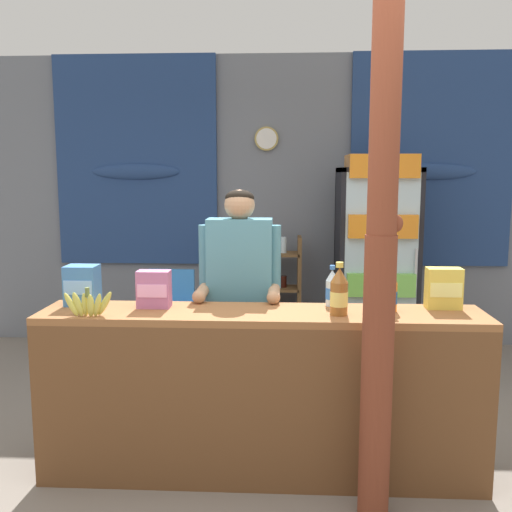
% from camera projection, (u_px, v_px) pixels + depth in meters
% --- Properties ---
extents(ground_plane, '(7.89, 7.89, 0.00)m').
position_uv_depth(ground_plane, '(257.00, 416.00, 4.04)').
color(ground_plane, slate).
extents(back_wall_curtained, '(5.75, 0.22, 2.85)m').
position_uv_depth(back_wall_curtained, '(268.00, 197.00, 5.67)').
color(back_wall_curtained, slate).
rests_on(back_wall_curtained, ground).
extents(stall_counter, '(2.46, 0.44, 0.95)m').
position_uv_depth(stall_counter, '(261.00, 385.00, 3.10)').
color(stall_counter, '#935B33').
rests_on(stall_counter, ground).
extents(timber_post, '(0.18, 0.15, 2.84)m').
position_uv_depth(timber_post, '(381.00, 247.00, 2.67)').
color(timber_post, brown).
rests_on(timber_post, ground).
extents(drink_fridge, '(0.70, 0.65, 1.87)m').
position_uv_depth(drink_fridge, '(376.00, 250.00, 5.10)').
color(drink_fridge, black).
rests_on(drink_fridge, ground).
extents(bottle_shelf_rack, '(0.48, 0.28, 1.11)m').
position_uv_depth(bottle_shelf_rack, '(276.00, 291.00, 5.46)').
color(bottle_shelf_rack, brown).
rests_on(bottle_shelf_rack, ground).
extents(plastic_lawn_chair, '(0.46, 0.46, 0.86)m').
position_uv_depth(plastic_lawn_chair, '(168.00, 313.00, 4.99)').
color(plastic_lawn_chair, '#3884D6').
rests_on(plastic_lawn_chair, ground).
extents(shopkeeper, '(0.52, 0.42, 1.61)m').
position_uv_depth(shopkeeper, '(240.00, 284.00, 3.58)').
color(shopkeeper, '#28282D').
rests_on(shopkeeper, ground).
extents(soda_bottle_iced_tea, '(0.10, 0.10, 0.29)m').
position_uv_depth(soda_bottle_iced_tea, '(339.00, 293.00, 3.04)').
color(soda_bottle_iced_tea, brown).
rests_on(soda_bottle_iced_tea, stall_counter).
extents(soda_bottle_orange_soda, '(0.08, 0.08, 0.26)m').
position_uv_depth(soda_bottle_orange_soda, '(390.00, 292.00, 3.12)').
color(soda_bottle_orange_soda, orange).
rests_on(soda_bottle_orange_soda, stall_counter).
extents(soda_bottle_water, '(0.07, 0.07, 0.24)m').
position_uv_depth(soda_bottle_water, '(332.00, 289.00, 3.26)').
color(soda_bottle_water, silver).
rests_on(soda_bottle_water, stall_counter).
extents(snack_box_wafer, '(0.18, 0.11, 0.21)m').
position_uv_depth(snack_box_wafer, '(154.00, 289.00, 3.22)').
color(snack_box_wafer, '#B76699').
rests_on(snack_box_wafer, stall_counter).
extents(snack_box_biscuit, '(0.18, 0.15, 0.23)m').
position_uv_depth(snack_box_biscuit, '(82.00, 285.00, 3.28)').
color(snack_box_biscuit, '#3D75B7').
rests_on(snack_box_biscuit, stall_counter).
extents(snack_box_instant_noodle, '(0.19, 0.11, 0.23)m').
position_uv_depth(snack_box_instant_noodle, '(444.00, 288.00, 3.19)').
color(snack_box_instant_noodle, '#EAD14C').
rests_on(snack_box_instant_noodle, stall_counter).
extents(banana_bunch, '(0.28, 0.06, 0.16)m').
position_uv_depth(banana_bunch, '(88.00, 304.00, 3.02)').
color(banana_bunch, '#CCC14C').
rests_on(banana_bunch, stall_counter).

